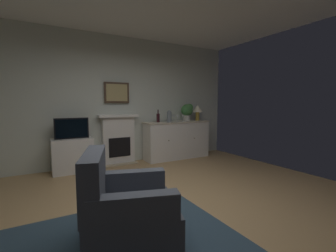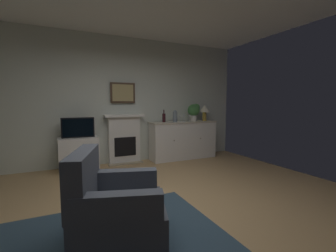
{
  "view_description": "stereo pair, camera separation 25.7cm",
  "coord_description": "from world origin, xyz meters",
  "px_view_note": "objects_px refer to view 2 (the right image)",
  "views": [
    {
      "loc": [
        -1.37,
        -2.39,
        1.34
      ],
      "look_at": [
        0.35,
        0.67,
        1.0
      ],
      "focal_mm": 24.47,
      "sensor_mm": 36.0,
      "label": 1
    },
    {
      "loc": [
        -1.14,
        -2.5,
        1.34
      ],
      "look_at": [
        0.35,
        0.67,
        1.0
      ],
      "focal_mm": 24.47,
      "sensor_mm": 36.0,
      "label": 2
    }
  ],
  "objects_px": {
    "wine_glass_center": "(184,116)",
    "armchair": "(114,207)",
    "table_lamp": "(205,110)",
    "vase_decorative": "(175,116)",
    "tv_cabinet": "(79,154)",
    "potted_plant_small": "(194,111)",
    "wine_glass_right": "(189,117)",
    "fireplace_unit": "(124,139)",
    "wine_bottle": "(164,118)",
    "tv_set": "(78,128)",
    "wine_glass_left": "(180,117)",
    "framed_picture": "(123,93)",
    "sideboard_cabinet": "(183,140)"
  },
  "relations": [
    {
      "from": "potted_plant_small",
      "to": "wine_glass_left",
      "type": "bearing_deg",
      "value": -175.65
    },
    {
      "from": "wine_glass_left",
      "to": "tv_set",
      "type": "distance_m",
      "value": 2.31
    },
    {
      "from": "potted_plant_small",
      "to": "vase_decorative",
      "type": "bearing_deg",
      "value": -170.66
    },
    {
      "from": "fireplace_unit",
      "to": "wine_bottle",
      "type": "relative_size",
      "value": 3.79
    },
    {
      "from": "sideboard_cabinet",
      "to": "vase_decorative",
      "type": "bearing_deg",
      "value": -168.44
    },
    {
      "from": "framed_picture",
      "to": "vase_decorative",
      "type": "distance_m",
      "value": 1.32
    },
    {
      "from": "wine_glass_right",
      "to": "armchair",
      "type": "relative_size",
      "value": 0.16
    },
    {
      "from": "wine_bottle",
      "to": "wine_glass_right",
      "type": "bearing_deg",
      "value": -9.92
    },
    {
      "from": "framed_picture",
      "to": "wine_glass_center",
      "type": "bearing_deg",
      "value": -8.13
    },
    {
      "from": "wine_bottle",
      "to": "armchair",
      "type": "height_order",
      "value": "wine_bottle"
    },
    {
      "from": "vase_decorative",
      "to": "wine_glass_right",
      "type": "bearing_deg",
      "value": -1.46
    },
    {
      "from": "wine_glass_center",
      "to": "armchair",
      "type": "relative_size",
      "value": 0.16
    },
    {
      "from": "framed_picture",
      "to": "tv_set",
      "type": "bearing_deg",
      "value": -166.69
    },
    {
      "from": "wine_glass_left",
      "to": "wine_glass_center",
      "type": "distance_m",
      "value": 0.11
    },
    {
      "from": "wine_glass_left",
      "to": "wine_glass_center",
      "type": "relative_size",
      "value": 1.0
    },
    {
      "from": "vase_decorative",
      "to": "potted_plant_small",
      "type": "height_order",
      "value": "potted_plant_small"
    },
    {
      "from": "sideboard_cabinet",
      "to": "tv_set",
      "type": "bearing_deg",
      "value": -179.8
    },
    {
      "from": "wine_glass_left",
      "to": "sideboard_cabinet",
      "type": "bearing_deg",
      "value": -9.48
    },
    {
      "from": "table_lamp",
      "to": "potted_plant_small",
      "type": "distance_m",
      "value": 0.29
    },
    {
      "from": "wine_glass_right",
      "to": "armchair",
      "type": "xyz_separation_m",
      "value": [
        -2.42,
        -2.74,
        -0.65
      ]
    },
    {
      "from": "fireplace_unit",
      "to": "table_lamp",
      "type": "distance_m",
      "value": 2.14
    },
    {
      "from": "table_lamp",
      "to": "wine_glass_center",
      "type": "bearing_deg",
      "value": 178.42
    },
    {
      "from": "framed_picture",
      "to": "wine_bottle",
      "type": "bearing_deg",
      "value": -10.55
    },
    {
      "from": "fireplace_unit",
      "to": "wine_glass_right",
      "type": "relative_size",
      "value": 6.67
    },
    {
      "from": "sideboard_cabinet",
      "to": "wine_glass_center",
      "type": "relative_size",
      "value": 10.06
    },
    {
      "from": "table_lamp",
      "to": "vase_decorative",
      "type": "distance_m",
      "value": 0.88
    },
    {
      "from": "wine_glass_left",
      "to": "tv_set",
      "type": "height_order",
      "value": "wine_glass_left"
    },
    {
      "from": "wine_glass_center",
      "to": "potted_plant_small",
      "type": "xyz_separation_m",
      "value": [
        0.31,
        0.03,
        0.13
      ]
    },
    {
      "from": "armchair",
      "to": "tv_set",
      "type": "bearing_deg",
      "value": 92.3
    },
    {
      "from": "vase_decorative",
      "to": "armchair",
      "type": "xyz_separation_m",
      "value": [
        -2.03,
        -2.75,
        -0.67
      ]
    },
    {
      "from": "tv_set",
      "to": "wine_glass_right",
      "type": "bearing_deg",
      "value": -1.17
    },
    {
      "from": "vase_decorative",
      "to": "potted_plant_small",
      "type": "relative_size",
      "value": 0.65
    },
    {
      "from": "table_lamp",
      "to": "armchair",
      "type": "xyz_separation_m",
      "value": [
        -2.9,
        -2.8,
        -0.81
      ]
    },
    {
      "from": "tv_cabinet",
      "to": "tv_set",
      "type": "bearing_deg",
      "value": -90.0
    },
    {
      "from": "framed_picture",
      "to": "wine_glass_left",
      "type": "bearing_deg",
      "value": -8.9
    },
    {
      "from": "table_lamp",
      "to": "tv_cabinet",
      "type": "bearing_deg",
      "value": 179.71
    },
    {
      "from": "wine_bottle",
      "to": "wine_glass_center",
      "type": "distance_m",
      "value": 0.52
    },
    {
      "from": "potted_plant_small",
      "to": "armchair",
      "type": "xyz_separation_m",
      "value": [
        -2.61,
        -2.84,
        -0.78
      ]
    },
    {
      "from": "framed_picture",
      "to": "potted_plant_small",
      "type": "bearing_deg",
      "value": -5.78
    },
    {
      "from": "potted_plant_small",
      "to": "fireplace_unit",
      "type": "bearing_deg",
      "value": 175.69
    },
    {
      "from": "sideboard_cabinet",
      "to": "wine_glass_left",
      "type": "xyz_separation_m",
      "value": [
        -0.08,
        0.01,
        0.58
      ]
    },
    {
      "from": "table_lamp",
      "to": "wine_glass_left",
      "type": "bearing_deg",
      "value": 178.89
    },
    {
      "from": "sideboard_cabinet",
      "to": "wine_glass_left",
      "type": "bearing_deg",
      "value": 170.52
    },
    {
      "from": "wine_bottle",
      "to": "tv_cabinet",
      "type": "xyz_separation_m",
      "value": [
        -1.9,
        -0.03,
        -0.68
      ]
    },
    {
      "from": "framed_picture",
      "to": "tv_cabinet",
      "type": "height_order",
      "value": "framed_picture"
    },
    {
      "from": "wine_glass_center",
      "to": "table_lamp",
      "type": "bearing_deg",
      "value": -1.58
    },
    {
      "from": "fireplace_unit",
      "to": "wine_glass_right",
      "type": "xyz_separation_m",
      "value": [
        1.55,
        -0.24,
        0.48
      ]
    },
    {
      "from": "fireplace_unit",
      "to": "wine_glass_left",
      "type": "xyz_separation_m",
      "value": [
        1.33,
        -0.16,
        0.48
      ]
    },
    {
      "from": "fireplace_unit",
      "to": "potted_plant_small",
      "type": "relative_size",
      "value": 2.56
    },
    {
      "from": "wine_bottle",
      "to": "tv_set",
      "type": "height_order",
      "value": "wine_bottle"
    }
  ]
}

